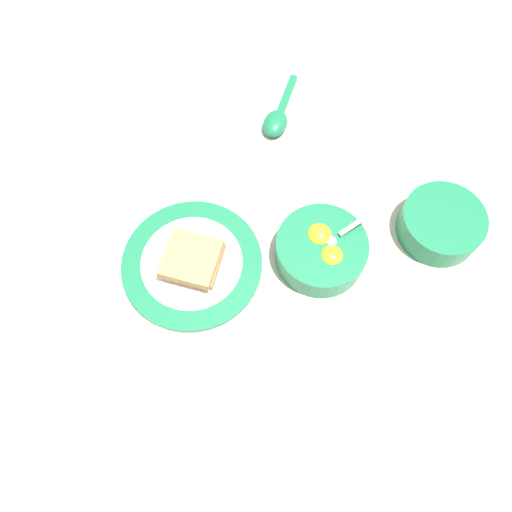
{
  "coord_description": "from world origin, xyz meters",
  "views": [
    {
      "loc": [
        -0.21,
        0.39,
        0.75
      ],
      "look_at": [
        -0.0,
        0.13,
        0.02
      ],
      "focal_mm": 35.0,
      "sensor_mm": 36.0,
      "label": 1
    }
  ],
  "objects": [
    {
      "name": "congee_bowl",
      "position": [
        -0.21,
        -0.1,
        0.03
      ],
      "size": [
        0.14,
        0.14,
        0.05
      ],
      "color": "#196B42",
      "rests_on": "ground_plane"
    },
    {
      "name": "soup_spoon",
      "position": [
        0.14,
        -0.12,
        0.01
      ],
      "size": [
        0.08,
        0.16,
        0.03
      ],
      "color": "#196B42",
      "rests_on": "ground_plane"
    },
    {
      "name": "ground_plane",
      "position": [
        0.0,
        0.0,
        0.0
      ],
      "size": [
        3.0,
        3.0,
        0.0
      ],
      "primitive_type": "plane",
      "color": "beige"
    },
    {
      "name": "toast_sandwich",
      "position": [
        0.07,
        0.2,
        0.03
      ],
      "size": [
        0.11,
        0.11,
        0.04
      ],
      "color": "#9E7042",
      "rests_on": "toast_plate"
    },
    {
      "name": "toast_plate",
      "position": [
        0.07,
        0.2,
        0.01
      ],
      "size": [
        0.23,
        0.23,
        0.01
      ],
      "color": "#196B42",
      "rests_on": "ground_plane"
    },
    {
      "name": "egg_bowl",
      "position": [
        -0.08,
        0.06,
        0.03
      ],
      "size": [
        0.15,
        0.15,
        0.08
      ],
      "color": "#196B42",
      "rests_on": "ground_plane"
    }
  ]
}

